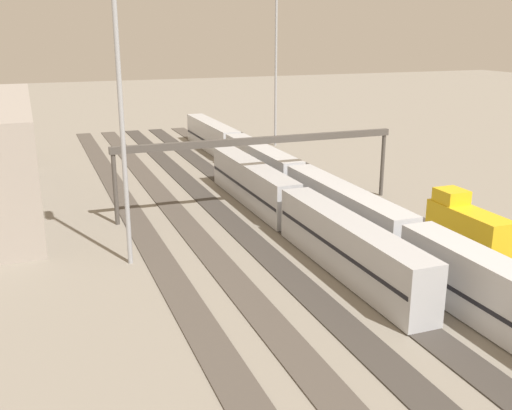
{
  "coord_description": "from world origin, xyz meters",
  "views": [
    {
      "loc": [
        -58.08,
        25.23,
        21.17
      ],
      "look_at": [
        0.8,
        2.87,
        2.5
      ],
      "focal_mm": 42.03,
      "sensor_mm": 36.0,
      "label": 1
    }
  ],
  "objects_px": {
    "light_mast_1": "(119,79)",
    "light_mast_2": "(276,42)",
    "train_on_track_0": "(467,224)",
    "train_on_track_3": "(292,210)",
    "signal_gantry": "(260,147)",
    "train_on_track_2": "(344,210)"
  },
  "relations": [
    {
      "from": "train_on_track_3",
      "to": "signal_gantry",
      "type": "xyz_separation_m",
      "value": [
        9.64,
        0.0,
        5.04
      ]
    },
    {
      "from": "light_mast_2",
      "to": "signal_gantry",
      "type": "xyz_separation_m",
      "value": [
        -37.2,
        17.49,
        -11.01
      ]
    },
    {
      "from": "train_on_track_2",
      "to": "light_mast_1",
      "type": "height_order",
      "value": "light_mast_1"
    },
    {
      "from": "light_mast_2",
      "to": "signal_gantry",
      "type": "relative_size",
      "value": 0.85
    },
    {
      "from": "train_on_track_2",
      "to": "signal_gantry",
      "type": "relative_size",
      "value": 3.42
    },
    {
      "from": "train_on_track_2",
      "to": "signal_gantry",
      "type": "xyz_separation_m",
      "value": [
        11.79,
        5.0,
        5.06
      ]
    },
    {
      "from": "light_mast_1",
      "to": "light_mast_2",
      "type": "xyz_separation_m",
      "value": [
        49.35,
        -35.16,
        1.74
      ]
    },
    {
      "from": "light_mast_1",
      "to": "light_mast_2",
      "type": "distance_m",
      "value": 60.62
    },
    {
      "from": "train_on_track_2",
      "to": "light_mast_1",
      "type": "bearing_deg",
      "value": 90.91
    },
    {
      "from": "train_on_track_0",
      "to": "train_on_track_3",
      "type": "relative_size",
      "value": 0.21
    },
    {
      "from": "light_mast_2",
      "to": "train_on_track_3",
      "type": "bearing_deg",
      "value": 159.52
    },
    {
      "from": "light_mast_1",
      "to": "light_mast_2",
      "type": "bearing_deg",
      "value": -35.47
    },
    {
      "from": "train_on_track_2",
      "to": "light_mast_2",
      "type": "height_order",
      "value": "light_mast_2"
    },
    {
      "from": "train_on_track_2",
      "to": "train_on_track_3",
      "type": "height_order",
      "value": "same"
    },
    {
      "from": "train_on_track_2",
      "to": "train_on_track_3",
      "type": "xyz_separation_m",
      "value": [
        2.15,
        5.0,
        0.02
      ]
    },
    {
      "from": "light_mast_1",
      "to": "signal_gantry",
      "type": "xyz_separation_m",
      "value": [
        12.15,
        -17.67,
        -9.27
      ]
    },
    {
      "from": "light_mast_2",
      "to": "train_on_track_2",
      "type": "bearing_deg",
      "value": 165.69
    },
    {
      "from": "train_on_track_2",
      "to": "signal_gantry",
      "type": "bearing_deg",
      "value": 22.98
    },
    {
      "from": "train_on_track_0",
      "to": "train_on_track_3",
      "type": "xyz_separation_m",
      "value": [
        9.54,
        15.0,
        0.46
      ]
    },
    {
      "from": "light_mast_1",
      "to": "light_mast_2",
      "type": "height_order",
      "value": "light_mast_2"
    },
    {
      "from": "signal_gantry",
      "to": "train_on_track_3",
      "type": "bearing_deg",
      "value": 180.0
    },
    {
      "from": "train_on_track_2",
      "to": "light_mast_2",
      "type": "relative_size",
      "value": 4.04
    }
  ]
}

